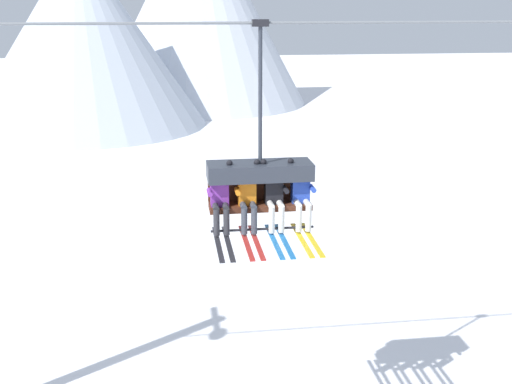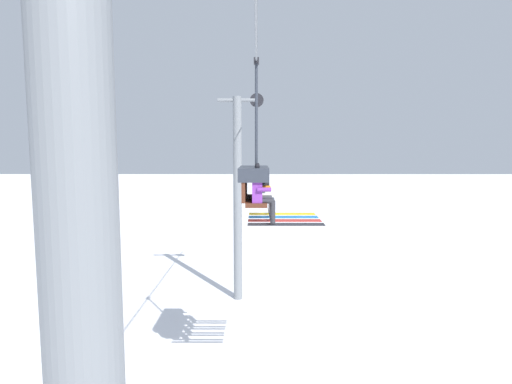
# 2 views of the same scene
# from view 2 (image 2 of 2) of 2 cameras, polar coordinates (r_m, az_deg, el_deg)

# --- Properties ---
(lift_tower_far) EXTENTS (0.36, 1.88, 8.65)m
(lift_tower_far) POSITION_cam_2_polar(r_m,az_deg,el_deg) (16.68, -2.59, -0.37)
(lift_tower_far) COLOR slate
(lift_tower_far) RESTS_ON ground_plane
(lift_cable) EXTENTS (16.76, 0.05, 0.05)m
(lift_cable) POSITION_cam_2_polar(r_m,az_deg,el_deg) (9.40, 0.05, 18.53)
(lift_cable) COLOR slate
(chairlift_chair) EXTENTS (1.89, 0.74, 3.65)m
(chairlift_chair) POSITION_cam_2_polar(r_m,az_deg,el_deg) (9.46, -0.38, 2.05)
(chairlift_chair) COLOR #512819
(skier_purple) EXTENTS (0.48, 1.70, 1.34)m
(skier_purple) POSITION_cam_2_polar(r_m,az_deg,el_deg) (8.75, 0.97, -0.29)
(skier_purple) COLOR purple
(skier_orange) EXTENTS (0.48, 1.70, 1.34)m
(skier_orange) POSITION_cam_2_polar(r_m,az_deg,el_deg) (9.24, 0.93, 0.04)
(skier_orange) COLOR orange
(skier_black) EXTENTS (0.48, 1.70, 1.34)m
(skier_black) POSITION_cam_2_polar(r_m,az_deg,el_deg) (9.72, 0.89, 0.33)
(skier_black) COLOR black
(skier_blue) EXTENTS (0.48, 1.70, 1.34)m
(skier_blue) POSITION_cam_2_polar(r_m,az_deg,el_deg) (10.21, 0.85, 0.60)
(skier_blue) COLOR #2847B7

